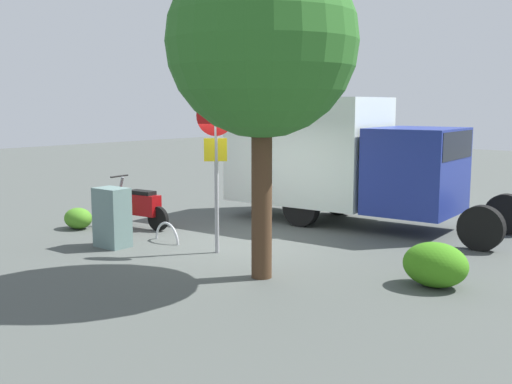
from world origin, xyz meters
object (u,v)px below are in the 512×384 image
object	(u,v)px
box_truck_near	(340,155)
motorcycle	(139,206)
bike_rack_hoop	(167,242)
utility_cabinet	(112,217)
stop_sign	(216,149)
street_tree	(262,43)

from	to	relation	value
box_truck_near	motorcycle	world-z (taller)	box_truck_near
bike_rack_hoop	utility_cabinet	bearing A→B (deg)	62.56
utility_cabinet	stop_sign	bearing A→B (deg)	-153.93
utility_cabinet	bike_rack_hoop	bearing A→B (deg)	-117.44
box_truck_near	motorcycle	size ratio (longest dim) A/B	3.85
motorcycle	stop_sign	distance (m)	3.46
utility_cabinet	motorcycle	bearing A→B (deg)	-55.85
box_truck_near	utility_cabinet	distance (m)	5.68
stop_sign	street_tree	bearing A→B (deg)	156.19
motorcycle	utility_cabinet	size ratio (longest dim) A/B	1.50
box_truck_near	stop_sign	size ratio (longest dim) A/B	2.30
box_truck_near	bike_rack_hoop	size ratio (longest dim) A/B	8.19
street_tree	bike_rack_hoop	distance (m)	5.06
street_tree	motorcycle	bearing A→B (deg)	-16.15
motorcycle	street_tree	world-z (taller)	street_tree
box_truck_near	utility_cabinet	bearing A→B (deg)	-116.83
box_truck_near	street_tree	world-z (taller)	street_tree
box_truck_near	bike_rack_hoop	xyz separation A→B (m)	(1.66, 4.14, -1.65)
box_truck_near	motorcycle	xyz separation A→B (m)	(3.26, 3.55, -1.13)
street_tree	bike_rack_hoop	size ratio (longest dim) A/B	6.34
stop_sign	box_truck_near	bearing A→B (deg)	-92.78
box_truck_near	stop_sign	bearing A→B (deg)	-96.59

